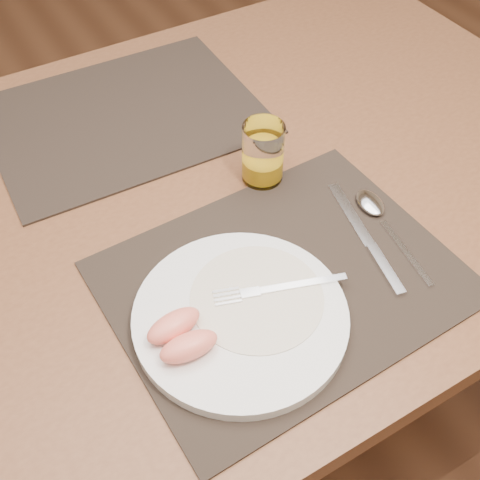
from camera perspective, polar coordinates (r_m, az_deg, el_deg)
name	(u,v)px	position (r m, az deg, el deg)	size (l,w,h in m)	color
ground	(212,409)	(1.54, -2.68, -15.72)	(5.00, 5.00, 0.00)	brown
table	(198,225)	(0.99, -4.04, 1.46)	(1.40, 0.90, 0.75)	brown
placemat_near	(283,280)	(0.80, 4.12, -3.78)	(0.45, 0.35, 0.00)	#2C221B
placemat_far	(124,116)	(1.08, -10.90, 11.48)	(0.45, 0.35, 0.00)	#2C221B
plate	(240,317)	(0.76, 0.04, -7.29)	(0.27, 0.27, 0.02)	white
plate_dressing	(257,297)	(0.76, 1.61, -5.44)	(0.17, 0.17, 0.00)	white
fork	(269,290)	(0.77, 2.74, -4.73)	(0.17, 0.07, 0.00)	silver
knife	(370,245)	(0.86, 12.25, -0.47)	(0.06, 0.22, 0.01)	silver
spoon	(375,210)	(0.90, 12.70, 2.83)	(0.05, 0.19, 0.01)	silver
juice_glass	(263,156)	(0.91, 2.18, 8.01)	(0.06, 0.06, 0.10)	white
grapefruit_wedges	(181,336)	(0.72, -5.61, -9.03)	(0.08, 0.08, 0.03)	#FF8268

